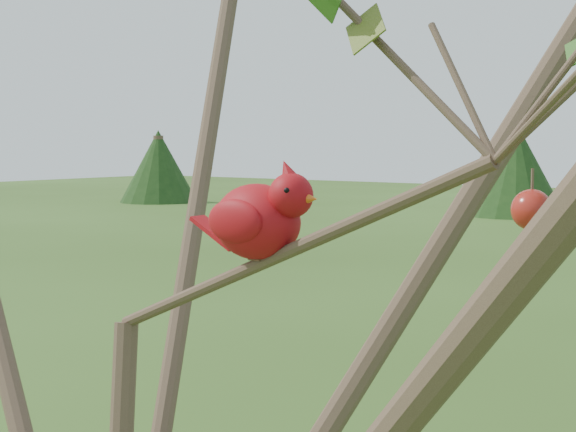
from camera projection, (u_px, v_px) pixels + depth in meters
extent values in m
sphere|color=#A42016|center=(532.00, 210.00, 0.85)|extent=(0.04, 0.04, 0.04)
sphere|color=#A42016|center=(552.00, 234.00, 0.91)|extent=(0.04, 0.04, 0.04)
ellipsoid|color=#A20D10|center=(257.00, 222.00, 1.12)|extent=(0.12, 0.10, 0.10)
sphere|color=#A20D10|center=(291.00, 195.00, 1.09)|extent=(0.06, 0.06, 0.06)
cone|color=#A20D10|center=(288.00, 173.00, 1.09)|extent=(0.04, 0.03, 0.04)
cone|color=#D85914|center=(309.00, 199.00, 1.07)|extent=(0.02, 0.02, 0.02)
ellipsoid|color=black|center=(303.00, 199.00, 1.08)|extent=(0.02, 0.03, 0.03)
cube|color=#A20D10|center=(216.00, 233.00, 1.17)|extent=(0.07, 0.03, 0.04)
ellipsoid|color=#A20D10|center=(273.00, 217.00, 1.16)|extent=(0.09, 0.03, 0.06)
ellipsoid|color=#A20D10|center=(235.00, 221.00, 1.10)|extent=(0.09, 0.03, 0.06)
cylinder|color=#453125|center=(516.00, 173.00, 25.96)|extent=(0.38, 0.38, 2.51)
cone|color=#183311|center=(516.00, 170.00, 25.95)|extent=(2.93, 2.93, 2.72)
cylinder|color=#453125|center=(159.00, 169.00, 31.80)|extent=(0.36, 0.36, 2.40)
cone|color=#183311|center=(159.00, 166.00, 31.80)|extent=(2.80, 2.80, 2.60)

